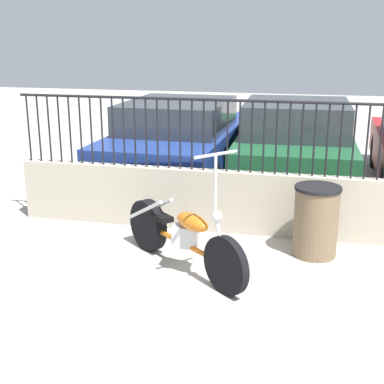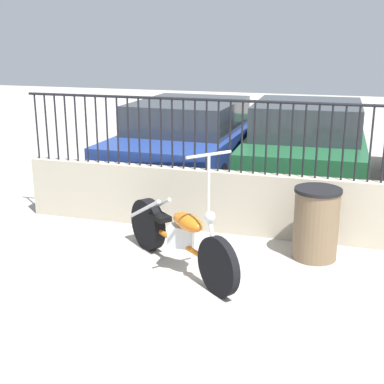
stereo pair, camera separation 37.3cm
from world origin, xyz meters
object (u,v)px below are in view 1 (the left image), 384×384
(trash_bin, at_px, (316,221))
(car_green, at_px, (295,143))
(motorcycle_orange, at_px, (178,234))
(car_blue, at_px, (181,139))

(trash_bin, xyz_separation_m, car_green, (-0.39, 3.12, 0.29))
(motorcycle_orange, relative_size, trash_bin, 1.97)
(car_green, bearing_deg, motorcycle_orange, 162.40)
(motorcycle_orange, bearing_deg, car_green, 114.31)
(trash_bin, height_order, car_green, car_green)
(motorcycle_orange, height_order, car_blue, motorcycle_orange)
(trash_bin, relative_size, car_green, 0.21)
(car_blue, relative_size, car_green, 1.13)
(motorcycle_orange, xyz_separation_m, car_green, (1.10, 3.80, 0.34))
(trash_bin, height_order, car_blue, car_blue)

